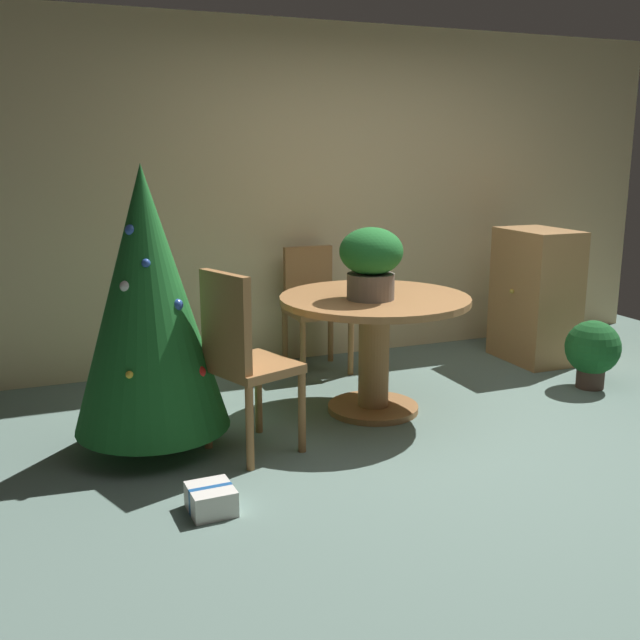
# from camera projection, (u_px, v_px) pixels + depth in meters

# --- Properties ---
(ground_plane) EXTENTS (6.60, 6.60, 0.00)m
(ground_plane) POSITION_uv_depth(u_px,v_px,m) (481.00, 450.00, 4.19)
(ground_plane) COLOR slate
(back_wall_panel) EXTENTS (6.00, 0.10, 2.60)m
(back_wall_panel) POSITION_uv_depth(u_px,v_px,m) (331.00, 195.00, 5.88)
(back_wall_panel) COLOR beige
(back_wall_panel) RESTS_ON ground_plane
(round_dining_table) EXTENTS (1.20, 1.20, 0.76)m
(round_dining_table) POSITION_uv_depth(u_px,v_px,m) (374.00, 329.00, 4.69)
(round_dining_table) COLOR #9E6B3D
(round_dining_table) RESTS_ON ground_plane
(flower_vase) EXTENTS (0.39, 0.39, 0.44)m
(flower_vase) POSITION_uv_depth(u_px,v_px,m) (371.00, 259.00, 4.50)
(flower_vase) COLOR #665B51
(flower_vase) RESTS_ON round_dining_table
(wooden_chair_left) EXTENTS (0.53, 0.55, 1.03)m
(wooden_chair_left) POSITION_uv_depth(u_px,v_px,m) (241.00, 354.00, 4.01)
(wooden_chair_left) COLOR #9E6B3D
(wooden_chair_left) RESTS_ON ground_plane
(wooden_chair_far) EXTENTS (0.43, 0.43, 0.93)m
(wooden_chair_far) POSITION_uv_depth(u_px,v_px,m) (314.00, 302.00, 5.65)
(wooden_chair_far) COLOR #9E6B3D
(wooden_chair_far) RESTS_ON ground_plane
(holiday_tree) EXTENTS (0.86, 0.86, 1.59)m
(holiday_tree) POSITION_uv_depth(u_px,v_px,m) (147.00, 300.00, 4.03)
(holiday_tree) COLOR brown
(holiday_tree) RESTS_ON ground_plane
(gift_box_cream) EXTENTS (0.21, 0.23, 0.12)m
(gift_box_cream) POSITION_uv_depth(u_px,v_px,m) (211.00, 499.00, 3.46)
(gift_box_cream) COLOR silver
(gift_box_cream) RESTS_ON ground_plane
(wooden_cabinet) EXTENTS (0.47, 0.64, 1.05)m
(wooden_cabinet) POSITION_uv_depth(u_px,v_px,m) (535.00, 296.00, 5.87)
(wooden_cabinet) COLOR #B27F4C
(wooden_cabinet) RESTS_ON ground_plane
(potted_plant) EXTENTS (0.38, 0.38, 0.49)m
(potted_plant) POSITION_uv_depth(u_px,v_px,m) (593.00, 350.00, 5.22)
(potted_plant) COLOR #4C382D
(potted_plant) RESTS_ON ground_plane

